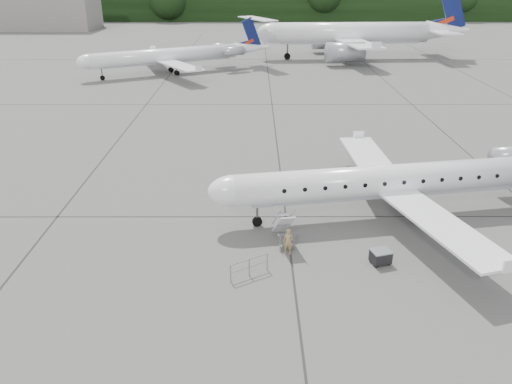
{
  "coord_description": "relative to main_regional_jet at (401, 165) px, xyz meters",
  "views": [
    {
      "loc": [
        -8.57,
        -26.17,
        14.72
      ],
      "look_at": [
        -8.52,
        1.32,
        2.3
      ],
      "focal_mm": 35.0,
      "sensor_mm": 36.0,
      "label": 1
    }
  ],
  "objects": [
    {
      "name": "treeline",
      "position": [
        -0.54,
        127.2,
        0.53
      ],
      "size": [
        260.0,
        4.0,
        8.0
      ],
      "primitive_type": "cube",
      "color": "black",
      "rests_on": "ground"
    },
    {
      "name": "baggage_cart",
      "position": [
        -2.32,
        -5.86,
        -3.04
      ],
      "size": [
        1.19,
        1.06,
        0.87
      ],
      "primitive_type": null,
      "rotation": [
        0.0,
        0.0,
        0.29
      ],
      "color": "black",
      "rests_on": "ground"
    },
    {
      "name": "bg_narrowbody",
      "position": [
        7.26,
        60.53,
        2.67
      ],
      "size": [
        35.47,
        26.41,
        12.28
      ],
      "primitive_type": null,
      "rotation": [
        0.0,
        0.0,
        0.05
      ],
      "color": "white",
      "rests_on": "ground"
    },
    {
      "name": "airstair",
      "position": [
        -7.48,
        -3.49,
        -2.38
      ],
      "size": [
        1.23,
        2.45,
        2.18
      ],
      "primitive_type": null,
      "rotation": [
        0.0,
        0.0,
        0.17
      ],
      "color": "white",
      "rests_on": "ground"
    },
    {
      "name": "main_regional_jet",
      "position": [
        0.0,
        0.0,
        0.0
      ],
      "size": [
        29.97,
        23.77,
        6.94
      ],
      "primitive_type": null,
      "rotation": [
        0.0,
        0.0,
        0.17
      ],
      "color": "white",
      "rests_on": "ground"
    },
    {
      "name": "ground",
      "position": [
        -0.54,
        -2.8,
        -3.47
      ],
      "size": [
        320.0,
        320.0,
        0.0
      ],
      "primitive_type": "plane",
      "color": "#575755",
      "rests_on": "ground"
    },
    {
      "name": "bg_regional_left",
      "position": [
        -22.35,
        46.89,
        0.29
      ],
      "size": [
        34.92,
        31.47,
        7.52
      ],
      "primitive_type": null,
      "rotation": [
        0.0,
        0.0,
        0.48
      ],
      "color": "white",
      "rests_on": "ground"
    },
    {
      "name": "terminal_building",
      "position": [
        -70.54,
        107.2,
        1.53
      ],
      "size": [
        40.0,
        14.0,
        10.0
      ],
      "primitive_type": "cube",
      "color": "gray",
      "rests_on": "ground"
    },
    {
      "name": "passenger",
      "position": [
        -7.26,
        -4.79,
        -2.7
      ],
      "size": [
        0.63,
        0.49,
        1.54
      ],
      "primitive_type": "imported",
      "rotation": [
        0.0,
        0.0,
        -0.24
      ],
      "color": "#9A8154",
      "rests_on": "ground"
    },
    {
      "name": "safety_railing",
      "position": [
        -9.42,
        -7.03,
        -2.97
      ],
      "size": [
        1.93,
        1.2,
        1.0
      ],
      "primitive_type": null,
      "rotation": [
        0.0,
        0.0,
        0.54
      ],
      "color": "gray",
      "rests_on": "ground"
    }
  ]
}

